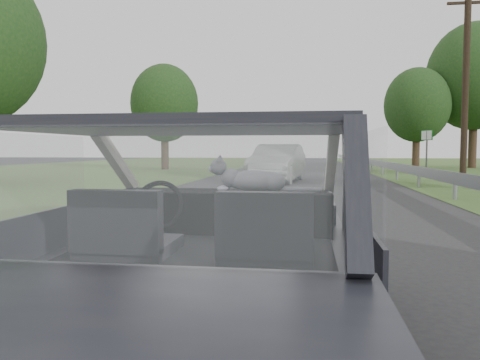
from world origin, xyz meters
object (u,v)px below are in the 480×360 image
(other_car, at_px, (277,163))
(utility_pole, at_px, (466,84))
(cat, at_px, (254,179))
(highway_sign, at_px, (427,151))
(subject_car, at_px, (205,245))

(other_car, relative_size, utility_pole, 0.60)
(utility_pole, bearing_deg, cat, -111.90)
(highway_sign, height_order, utility_pole, utility_pole)
(highway_sign, xyz_separation_m, utility_pole, (-0.75, -8.86, 2.65))
(subject_car, distance_m, highway_sign, 26.56)
(cat, height_order, highway_sign, highway_sign)
(cat, xyz_separation_m, other_car, (-0.81, 15.42, -0.32))
(subject_car, relative_size, cat, 6.79)
(cat, height_order, utility_pole, utility_pole)
(subject_car, bearing_deg, highway_sign, 73.79)
(other_car, bearing_deg, utility_pole, 12.32)
(subject_car, xyz_separation_m, cat, (0.23, 0.63, 0.36))
(cat, relative_size, highway_sign, 0.24)
(highway_sign, bearing_deg, cat, -130.02)
(subject_car, distance_m, other_car, 16.07)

